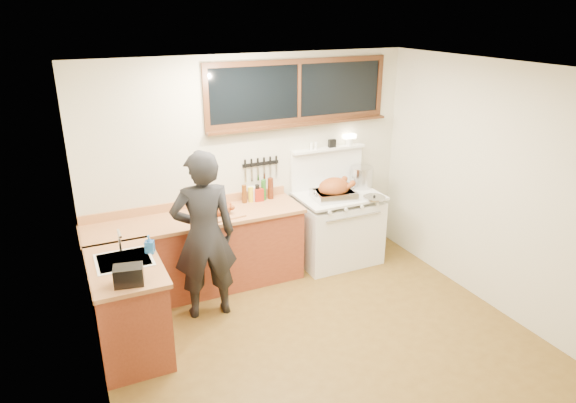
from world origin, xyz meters
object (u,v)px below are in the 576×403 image
cutting_board (222,211)px  man (204,236)px  roast_turkey (334,190)px  vintage_stove (337,226)px

cutting_board → man: bearing=-127.1°
man → roast_turkey: man is taller
vintage_stove → cutting_board: size_ratio=3.19×
vintage_stove → man: bearing=-165.1°
roast_turkey → vintage_stove: bearing=40.5°
cutting_board → roast_turkey: bearing=-1.9°
cutting_board → vintage_stove: bearing=2.2°
roast_turkey → cutting_board: bearing=178.1°
vintage_stove → man: (-1.86, -0.50, 0.43)m
cutting_board → roast_turkey: (1.41, -0.05, 0.05)m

